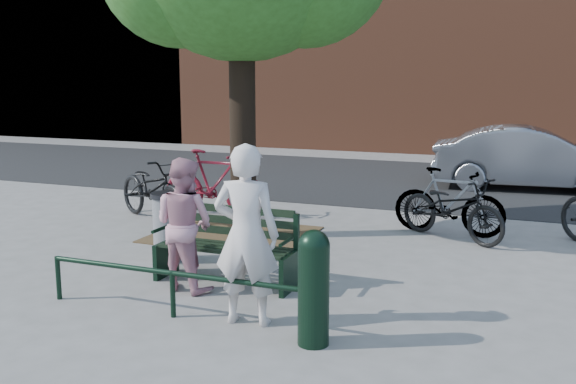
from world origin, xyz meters
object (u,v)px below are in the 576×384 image
at_px(park_bench, 228,244).
at_px(parked_car, 531,158).
at_px(person_right, 184,224).
at_px(litter_bin, 169,227).
at_px(bicycle_c, 452,208).
at_px(bollard, 314,284).
at_px(person_left, 246,235).

distance_m(park_bench, parked_car, 8.94).
bearing_deg(parked_car, person_right, 152.14).
relative_size(person_right, litter_bin, 1.67).
bearing_deg(bicycle_c, bollard, -159.39).
height_order(litter_bin, parked_car, parked_car).
distance_m(person_right, parked_car, 9.46).
bearing_deg(park_bench, person_left, -55.09).
xyz_separation_m(person_right, bicycle_c, (2.62, 3.57, -0.29)).
distance_m(bollard, litter_bin, 3.37).
bearing_deg(person_right, bollard, 163.78).
relative_size(bollard, litter_bin, 1.18).
height_order(person_left, parked_car, person_left).
bearing_deg(park_bench, parked_car, 68.28).
bearing_deg(bollard, parked_car, 80.02).
distance_m(litter_bin, bicycle_c, 4.33).
height_order(person_right, parked_car, person_right).
xyz_separation_m(bicycle_c, parked_car, (1.03, 5.16, 0.21)).
xyz_separation_m(person_left, bollard, (0.81, -0.26, -0.33)).
xyz_separation_m(litter_bin, parked_car, (4.47, 7.78, 0.22)).
bearing_deg(person_right, park_bench, -119.18).
height_order(bollard, litter_bin, bollard).
distance_m(person_left, litter_bin, 2.60).
bearing_deg(bollard, litter_bin, 145.37).
bearing_deg(parked_car, person_left, 159.92).
distance_m(park_bench, person_right, 0.63).
distance_m(litter_bin, parked_car, 8.98).
bearing_deg(person_left, litter_bin, -48.87).
distance_m(bicycle_c, parked_car, 5.26).
relative_size(person_right, bollard, 1.42).
relative_size(bollard, bicycle_c, 0.59).
bearing_deg(litter_bin, bollard, -34.63).
xyz_separation_m(person_right, litter_bin, (-0.82, 0.95, -0.31)).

